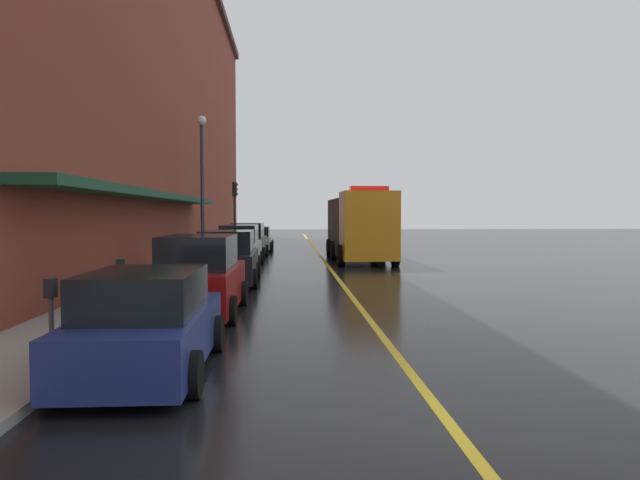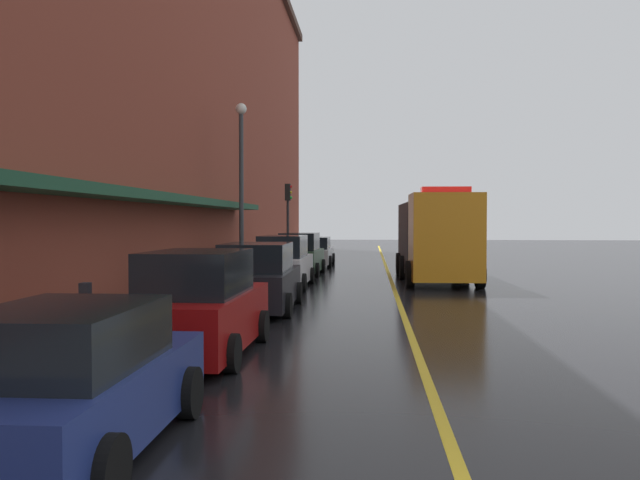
% 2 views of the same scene
% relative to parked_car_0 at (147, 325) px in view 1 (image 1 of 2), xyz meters
% --- Properties ---
extents(ground_plane, '(112.00, 112.00, 0.00)m').
position_rel_parked_car_0_xyz_m(ground_plane, '(3.99, 22.67, -0.75)').
color(ground_plane, black).
extents(sidewalk_left, '(2.40, 70.00, 0.15)m').
position_rel_parked_car_0_xyz_m(sidewalk_left, '(-2.21, 22.67, -0.67)').
color(sidewalk_left, '#9E9B93').
rests_on(sidewalk_left, ground).
extents(lane_center_stripe, '(0.16, 70.00, 0.01)m').
position_rel_parked_car_0_xyz_m(lane_center_stripe, '(3.99, 22.67, -0.74)').
color(lane_center_stripe, gold).
rests_on(lane_center_stripe, ground).
extents(brick_building_left, '(14.55, 64.00, 19.47)m').
position_rel_parked_car_0_xyz_m(brick_building_left, '(-10.10, 21.67, 8.99)').
color(brick_building_left, brown).
rests_on(brick_building_left, ground).
extents(parked_car_0, '(1.97, 4.13, 1.58)m').
position_rel_parked_car_0_xyz_m(parked_car_0, '(0.00, 0.00, 0.00)').
color(parked_car_0, navy).
rests_on(parked_car_0, ground).
extents(parked_car_1, '(2.05, 4.42, 1.92)m').
position_rel_parked_car_0_xyz_m(parked_car_1, '(0.02, 5.09, 0.14)').
color(parked_car_1, maroon).
rests_on(parked_car_1, ground).
extents(parked_car_2, '(2.18, 4.66, 1.85)m').
position_rel_parked_car_0_xyz_m(parked_car_2, '(0.06, 11.15, 0.11)').
color(parked_car_2, black).
rests_on(parked_car_2, ground).
extents(parked_car_3, '(1.98, 4.72, 1.92)m').
position_rel_parked_car_0_xyz_m(parked_car_3, '(-0.04, 17.29, 0.14)').
color(parked_car_3, silver).
rests_on(parked_car_3, ground).
extents(parked_car_4, '(2.09, 4.21, 1.91)m').
position_rel_parked_car_0_xyz_m(parked_car_4, '(-0.03, 22.94, 0.13)').
color(parked_car_4, '#2D5133').
rests_on(parked_car_4, ground).
extents(parked_car_5, '(2.11, 4.15, 1.58)m').
position_rel_parked_car_0_xyz_m(parked_car_5, '(0.11, 28.72, -0.00)').
color(parked_car_5, silver).
rests_on(parked_car_5, ground).
extents(utility_truck, '(2.97, 8.32, 3.68)m').
position_rel_parked_car_0_xyz_m(utility_truck, '(5.80, 20.42, 1.01)').
color(utility_truck, orange).
rests_on(utility_truck, ground).
extents(parking_meter_0, '(0.14, 0.18, 1.33)m').
position_rel_parked_car_0_xyz_m(parking_meter_0, '(-1.36, 3.39, 0.31)').
color(parking_meter_0, '#4C4C51').
rests_on(parking_meter_0, sidewalk_left).
extents(parking_meter_1, '(0.14, 0.18, 1.33)m').
position_rel_parked_car_0_xyz_m(parking_meter_1, '(-1.36, -0.15, 0.31)').
color(parking_meter_1, '#4C4C51').
rests_on(parking_meter_1, sidewalk_left).
extents(parking_meter_2, '(0.14, 0.18, 1.33)m').
position_rel_parked_car_0_xyz_m(parking_meter_2, '(-1.36, 16.08, 0.31)').
color(parking_meter_2, '#4C4C51').
rests_on(parking_meter_2, sidewalk_left).
extents(street_lamp_left, '(0.44, 0.44, 6.94)m').
position_rel_parked_car_0_xyz_m(street_lamp_left, '(-1.96, 19.08, 3.65)').
color(street_lamp_left, '#33383D').
rests_on(street_lamp_left, sidewalk_left).
extents(traffic_light_near, '(0.38, 0.36, 4.30)m').
position_rel_parked_car_0_xyz_m(traffic_light_near, '(-1.30, 28.68, 2.41)').
color(traffic_light_near, '#232326').
rests_on(traffic_light_near, sidewalk_left).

